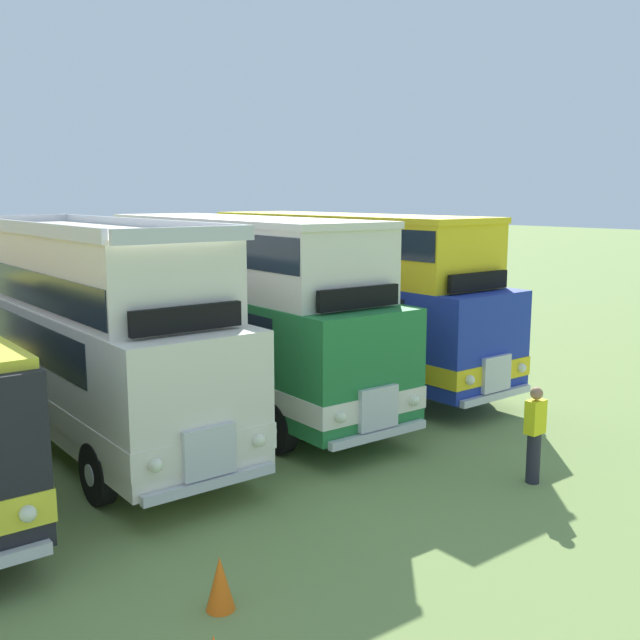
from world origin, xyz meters
The scene contains 6 objects.
ground_plane centered at (0.00, 0.00, 0.00)m, with size 200.00×200.00×0.00m, color #7A934C.
bus_third_in_row centered at (0.00, 0.09, 2.36)m, with size 2.79×10.12×4.52m.
bus_fourth_in_row centered at (3.74, 0.02, 2.47)m, with size 2.96×9.89×4.49m.
bus_fifth_in_row centered at (7.47, 0.47, 2.47)m, with size 2.72×10.15×4.49m.
cone_near_end centered at (-1.34, -7.27, 0.34)m, with size 0.36×0.36×0.69m, color orange.
marshal_person centered at (5.03, -7.30, 0.89)m, with size 0.36×0.24×1.73m.
Camera 1 is at (-5.61, -14.42, 4.99)m, focal length 41.19 mm.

